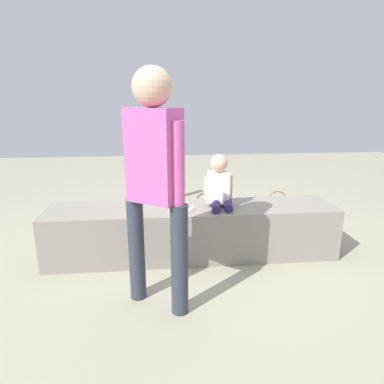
% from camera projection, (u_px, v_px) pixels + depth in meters
% --- Properties ---
extents(ground_plane, '(12.00, 12.00, 0.00)m').
position_uv_depth(ground_plane, '(193.00, 254.00, 3.20)').
color(ground_plane, '#9F9B82').
extents(concrete_ledge, '(2.66, 0.53, 0.48)m').
position_uv_depth(concrete_ledge, '(193.00, 231.00, 3.14)').
color(concrete_ledge, gray).
rests_on(concrete_ledge, ground_plane).
extents(child_seated, '(0.28, 0.33, 0.48)m').
position_uv_depth(child_seated, '(219.00, 184.00, 3.04)').
color(child_seated, navy).
rests_on(child_seated, concrete_ledge).
extents(adult_standing, '(0.42, 0.36, 1.64)m').
position_uv_depth(adult_standing, '(155.00, 171.00, 2.16)').
color(adult_standing, '#2A333E').
rests_on(adult_standing, ground_plane).
extents(cake_plate, '(0.22, 0.22, 0.07)m').
position_uv_depth(cake_plate, '(182.00, 207.00, 3.02)').
color(cake_plate, white).
rests_on(cake_plate, concrete_ledge).
extents(gift_bag, '(0.22, 0.12, 0.33)m').
position_uv_depth(gift_bag, '(238.00, 212.00, 3.97)').
color(gift_bag, gold).
rests_on(gift_bag, ground_plane).
extents(railing_post, '(0.36, 0.36, 1.09)m').
position_uv_depth(railing_post, '(137.00, 179.00, 4.49)').
color(railing_post, black).
rests_on(railing_post, ground_plane).
extents(water_bottle_near_gift, '(0.06, 0.06, 0.23)m').
position_uv_depth(water_bottle_near_gift, '(199.00, 219.00, 3.86)').
color(water_bottle_near_gift, silver).
rests_on(water_bottle_near_gift, ground_plane).
extents(party_cup_red, '(0.08, 0.08, 0.11)m').
position_uv_depth(party_cup_red, '(273.00, 225.00, 3.81)').
color(party_cup_red, red).
rests_on(party_cup_red, ground_plane).
extents(handbag_black_leather, '(0.26, 0.13, 0.34)m').
position_uv_depth(handbag_black_leather, '(204.00, 209.00, 4.13)').
color(handbag_black_leather, black).
rests_on(handbag_black_leather, ground_plane).
extents(handbag_brown_canvas, '(0.33, 0.14, 0.32)m').
position_uv_depth(handbag_brown_canvas, '(276.00, 207.00, 4.27)').
color(handbag_brown_canvas, brown).
rests_on(handbag_brown_canvas, ground_plane).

